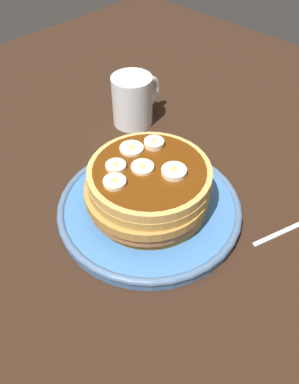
{
  "coord_description": "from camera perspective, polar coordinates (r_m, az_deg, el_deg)",
  "views": [
    {
      "loc": [
        -29.44,
        -28.31,
        45.26
      ],
      "look_at": [
        0.0,
        0.0,
        4.49
      ],
      "focal_mm": 36.45,
      "sensor_mm": 36.0,
      "label": 1
    }
  ],
  "objects": [
    {
      "name": "pancake_stack",
      "position": [
        0.57,
        0.01,
        0.63
      ],
      "size": [
        18.92,
        18.6,
        7.42
      ],
      "color": "olive",
      "rests_on": "plate"
    },
    {
      "name": "coffee_mug",
      "position": [
        0.77,
        -2.32,
        13.43
      ],
      "size": [
        11.4,
        7.78,
        9.74
      ],
      "color": "white",
      "rests_on": "ground_plane"
    },
    {
      "name": "banana_slice_3",
      "position": [
        0.58,
        0.67,
        7.12
      ],
      "size": [
        3.03,
        3.03,
        1.07
      ],
      "color": "beige",
      "rests_on": "pancake_stack"
    },
    {
      "name": "banana_slice_2",
      "position": [
        0.54,
        3.61,
        2.98
      ],
      "size": [
        3.53,
        3.53,
        1.0
      ],
      "color": "#FDF0C6",
      "rests_on": "pancake_stack"
    },
    {
      "name": "ground_plane",
      "position": [
        0.62,
        0.0,
        -3.91
      ],
      "size": [
        140.0,
        140.0,
        3.0
      ],
      "primitive_type": "cube",
      "color": "black"
    },
    {
      "name": "banana_slice_5",
      "position": [
        0.52,
        -5.12,
        1.42
      ],
      "size": [
        3.15,
        3.15,
        0.83
      ],
      "color": "#FBEDBE",
      "rests_on": "pancake_stack"
    },
    {
      "name": "banana_slice_0",
      "position": [
        0.54,
        -1.02,
        3.62
      ],
      "size": [
        3.28,
        3.28,
        0.69
      ],
      "color": "#F9E3B3",
      "rests_on": "pancake_stack"
    },
    {
      "name": "fork",
      "position": [
        0.63,
        20.28,
        -4.79
      ],
      "size": [
        12.61,
        5.18,
        0.5
      ],
      "color": "silver",
      "rests_on": "ground_plane"
    },
    {
      "name": "plate",
      "position": [
        0.6,
        0.0,
        -2.28
      ],
      "size": [
        28.25,
        28.25,
        2.06
      ],
      "color": "#3F72B2",
      "rests_on": "ground_plane"
    },
    {
      "name": "banana_slice_4",
      "position": [
        0.58,
        -2.64,
        6.35
      ],
      "size": [
        3.56,
        3.56,
        0.69
      ],
      "color": "#EFEBC3",
      "rests_on": "pancake_stack"
    },
    {
      "name": "banana_slice_1",
      "position": [
        0.55,
        -4.95,
        3.75
      ],
      "size": [
        2.91,
        2.91,
        0.87
      ],
      "color": "#F3E8BC",
      "rests_on": "pancake_stack"
    }
  ]
}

